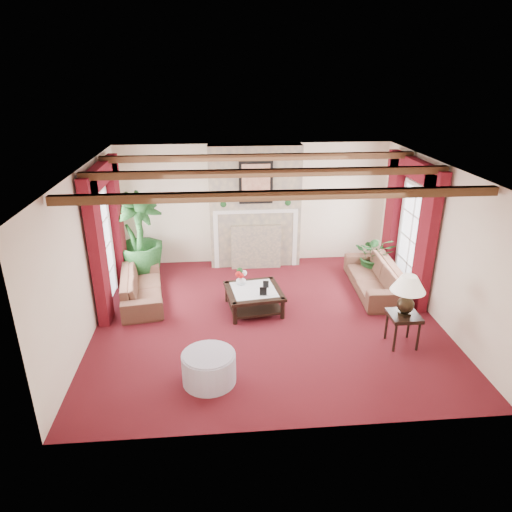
{
  "coord_description": "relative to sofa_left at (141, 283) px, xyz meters",
  "views": [
    {
      "loc": [
        -0.82,
        -7.14,
        4.15
      ],
      "look_at": [
        -0.17,
        0.4,
        1.06
      ],
      "focal_mm": 32.0,
      "sensor_mm": 36.0,
      "label": 1
    }
  ],
  "objects": [
    {
      "name": "right_wall",
      "position": [
        5.33,
        -0.92,
        0.98
      ],
      "size": [
        0.02,
        5.5,
        2.7
      ],
      "primitive_type": "cube",
      "color": "beige",
      "rests_on": "ground"
    },
    {
      "name": "potted_palm",
      "position": [
        -0.16,
        1.08,
        0.14
      ],
      "size": [
        2.75,
        2.79,
        1.02
      ],
      "primitive_type": "imported",
      "rotation": [
        0.0,
        0.0,
        0.63
      ],
      "color": "black",
      "rests_on": "ground"
    },
    {
      "name": "ceiling_beams",
      "position": [
        2.33,
        -0.92,
        2.27
      ],
      "size": [
        6.0,
        3.0,
        0.12
      ],
      "primitive_type": null,
      "color": "#3C2313",
      "rests_on": "ceiling"
    },
    {
      "name": "back_wall",
      "position": [
        2.33,
        1.83,
        0.98
      ],
      "size": [
        6.0,
        0.02,
        2.7
      ],
      "primitive_type": "cube",
      "color": "beige",
      "rests_on": "ground"
    },
    {
      "name": "side_table",
      "position": [
        4.41,
        -1.94,
        -0.09
      ],
      "size": [
        0.52,
        0.52,
        0.56
      ],
      "primitive_type": null,
      "rotation": [
        0.0,
        0.0,
        0.12
      ],
      "color": "black",
      "rests_on": "ground"
    },
    {
      "name": "fireplace",
      "position": [
        2.33,
        1.63,
        2.33
      ],
      "size": [
        2.0,
        0.52,
        2.7
      ],
      "primitive_type": null,
      "color": "tan",
      "rests_on": "ground"
    },
    {
      "name": "curtains_right",
      "position": [
        5.19,
        0.08,
        2.18
      ],
      "size": [
        0.2,
        2.4,
        2.55
      ],
      "primitive_type": null,
      "color": "#520A13",
      "rests_on": "ground"
    },
    {
      "name": "left_wall",
      "position": [
        -0.67,
        -0.92,
        0.98
      ],
      "size": [
        0.02,
        5.5,
        2.7
      ],
      "primitive_type": "cube",
      "color": "beige",
      "rests_on": "ground"
    },
    {
      "name": "book",
      "position": [
        2.31,
        -0.8,
        0.17
      ],
      "size": [
        0.21,
        0.2,
        0.26
      ],
      "primitive_type": "imported",
      "rotation": [
        0.0,
        0.0,
        0.63
      ],
      "color": "black",
      "rests_on": "coffee_table"
    },
    {
      "name": "photo_frame_a",
      "position": [
        2.27,
        -0.82,
        0.12
      ],
      "size": [
        0.13,
        0.03,
        0.17
      ],
      "primitive_type": null,
      "rotation": [
        0.0,
        0.0,
        -0.05
      ],
      "color": "black",
      "rests_on": "coffee_table"
    },
    {
      "name": "curtains_left",
      "position": [
        -0.53,
        0.08,
        2.18
      ],
      "size": [
        0.2,
        2.4,
        2.55
      ],
      "primitive_type": null,
      "color": "#520A13",
      "rests_on": "ground"
    },
    {
      "name": "ottoman",
      "position": [
        1.31,
        -2.63,
        -0.14
      ],
      "size": [
        0.77,
        0.77,
        0.45
      ],
      "primitive_type": "cylinder",
      "color": "#ABA3B8",
      "rests_on": "ground"
    },
    {
      "name": "small_plant",
      "position": [
        4.85,
        0.75,
        -0.0
      ],
      "size": [
        1.43,
        1.47,
        0.73
      ],
      "primitive_type": "imported",
      "rotation": [
        0.0,
        0.0,
        -0.34
      ],
      "color": "black",
      "rests_on": "ground"
    },
    {
      "name": "french_door_left",
      "position": [
        -0.64,
        0.08,
        1.76
      ],
      "size": [
        0.1,
        1.1,
        2.16
      ],
      "primitive_type": null,
      "color": "white",
      "rests_on": "ground"
    },
    {
      "name": "coffee_table",
      "position": [
        2.12,
        -0.58,
        -0.17
      ],
      "size": [
        1.12,
        1.12,
        0.41
      ],
      "primitive_type": null,
      "rotation": [
        0.0,
        0.0,
        0.13
      ],
      "color": "black",
      "rests_on": "ground"
    },
    {
      "name": "photo_frame_b",
      "position": [
        2.35,
        -0.51,
        0.11
      ],
      "size": [
        0.11,
        0.03,
        0.14
      ],
      "primitive_type": null,
      "rotation": [
        0.0,
        0.0,
        -0.11
      ],
      "color": "black",
      "rests_on": "coffee_table"
    },
    {
      "name": "floor",
      "position": [
        2.33,
        -0.92,
        -0.37
      ],
      "size": [
        6.0,
        6.0,
        0.0
      ],
      "primitive_type": "plane",
      "color": "#470C13",
      "rests_on": "ground"
    },
    {
      "name": "sofa_right",
      "position": [
        4.61,
        0.01,
        0.03
      ],
      "size": [
        2.1,
        0.8,
        0.8
      ],
      "primitive_type": "imported",
      "rotation": [
        0.0,
        0.0,
        -1.62
      ],
      "color": "#380F19",
      "rests_on": "ground"
    },
    {
      "name": "sofa_left",
      "position": [
        0.0,
        0.0,
        0.0
      ],
      "size": [
        2.04,
        1.09,
        0.74
      ],
      "primitive_type": "imported",
      "rotation": [
        0.0,
        0.0,
        1.72
      ],
      "color": "#380F19",
      "rests_on": "ground"
    },
    {
      "name": "french_door_right",
      "position": [
        5.3,
        0.08,
        1.76
      ],
      "size": [
        0.1,
        1.1,
        2.16
      ],
      "primitive_type": null,
      "color": "white",
      "rests_on": "ground"
    },
    {
      "name": "flower_vase",
      "position": [
        1.9,
        -0.33,
        0.13
      ],
      "size": [
        0.23,
        0.23,
        0.19
      ],
      "primitive_type": "imported",
      "rotation": [
        0.0,
        0.0,
        -0.11
      ],
      "color": "silver",
      "rests_on": "coffee_table"
    },
    {
      "name": "table_lamp",
      "position": [
        4.41,
        -1.94,
        0.53
      ],
      "size": [
        0.54,
        0.54,
        0.69
      ],
      "primitive_type": null,
      "color": "black",
      "rests_on": "side_table"
    },
    {
      "name": "ceiling",
      "position": [
        2.33,
        -0.92,
        2.33
      ],
      "size": [
        6.0,
        6.0,
        0.0
      ],
      "primitive_type": "plane",
      "rotation": [
        3.14,
        0.0,
        0.0
      ],
      "color": "white",
      "rests_on": "floor"
    }
  ]
}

